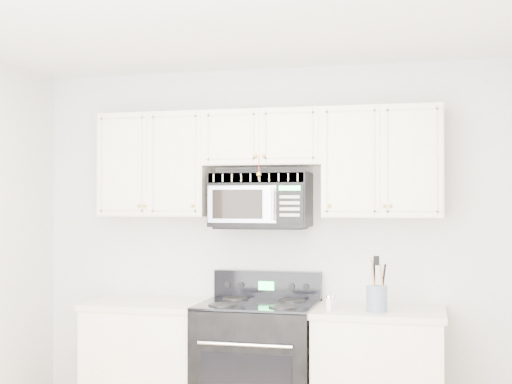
% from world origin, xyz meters
% --- Properties ---
extents(room, '(3.51, 3.51, 2.61)m').
position_xyz_m(room, '(0.00, 0.00, 1.30)').
color(room, olive).
rests_on(room, ground).
extents(base_cabinet_left, '(0.86, 0.65, 0.92)m').
position_xyz_m(base_cabinet_left, '(-0.80, 1.44, 0.43)').
color(base_cabinet_left, white).
rests_on(base_cabinet_left, ground).
extents(base_cabinet_right, '(0.86, 0.65, 0.92)m').
position_xyz_m(base_cabinet_right, '(0.80, 1.44, 0.43)').
color(base_cabinet_right, white).
rests_on(base_cabinet_right, ground).
extents(range, '(0.78, 0.71, 1.13)m').
position_xyz_m(range, '(-0.01, 1.42, 0.48)').
color(range, black).
rests_on(range, ground).
extents(upper_cabinets, '(2.44, 0.37, 0.75)m').
position_xyz_m(upper_cabinets, '(-0.00, 1.58, 1.93)').
color(upper_cabinets, white).
rests_on(upper_cabinets, ground).
extents(microwave, '(0.69, 0.40, 0.38)m').
position_xyz_m(microwave, '(-0.03, 1.57, 1.64)').
color(microwave, black).
rests_on(microwave, ground).
extents(utensil_crock, '(0.13, 0.13, 0.35)m').
position_xyz_m(utensil_crock, '(0.80, 1.31, 1.01)').
color(utensil_crock, slate).
rests_on(utensil_crock, base_cabinet_right).
extents(shaker_salt, '(0.04, 0.04, 0.10)m').
position_xyz_m(shaker_salt, '(0.51, 1.33, 0.97)').
color(shaker_salt, silver).
rests_on(shaker_salt, base_cabinet_right).
extents(shaker_pepper, '(0.04, 0.04, 0.10)m').
position_xyz_m(shaker_pepper, '(0.49, 1.29, 0.97)').
color(shaker_pepper, silver).
rests_on(shaker_pepper, base_cabinet_right).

